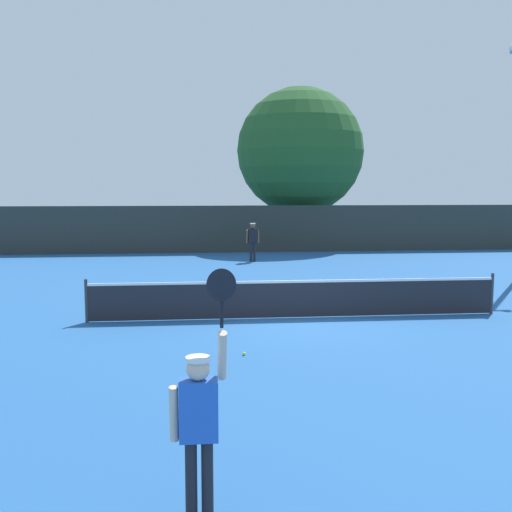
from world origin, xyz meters
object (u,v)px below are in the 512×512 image
at_px(player_serving, 200,412).
at_px(parked_car_near, 401,228).
at_px(tennis_ball, 244,354).
at_px(large_tree, 300,151).
at_px(player_receiving, 253,238).

height_order(player_serving, parked_car_near, player_serving).
height_order(player_serving, tennis_ball, player_serving).
distance_m(player_serving, tennis_ball, 5.99).
relative_size(player_serving, large_tree, 0.29).
relative_size(large_tree, parked_car_near, 2.03).
bearing_deg(tennis_ball, player_serving, -98.82).
height_order(large_tree, parked_car_near, large_tree).
xyz_separation_m(player_serving, parked_car_near, (12.46, 29.97, -0.33)).
bearing_deg(tennis_ball, large_tree, 77.42).
xyz_separation_m(tennis_ball, large_tree, (4.89, 21.89, 5.23)).
bearing_deg(player_receiving, parked_car_near, -137.13).
bearing_deg(parked_car_near, large_tree, -157.51).
bearing_deg(player_serving, parked_car_near, 67.43).
relative_size(player_receiving, tennis_ball, 25.15).
distance_m(tennis_ball, large_tree, 23.03).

